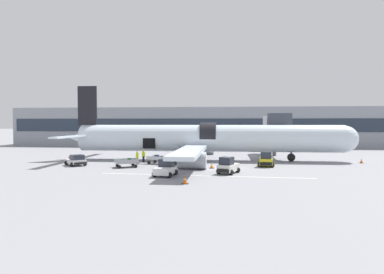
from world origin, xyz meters
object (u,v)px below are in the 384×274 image
(ground_crew_loader_b, at_px, (170,160))
(suitcase_on_tarmac_upright, at_px, (175,164))
(baggage_tug_lead, at_px, (166,169))
(baggage_tug_mid, at_px, (266,160))
(baggage_tug_rear, at_px, (76,161))
(ground_crew_loader_a, at_px, (137,157))
(baggage_cart_queued, at_px, (127,163))
(ground_crew_driver, at_px, (144,156))
(airplane, at_px, (205,139))
(baggage_tug_spare, at_px, (228,166))
(baggage_cart_loading, at_px, (159,160))

(ground_crew_loader_b, xyz_separation_m, suitcase_on_tarmac_upright, (0.41, 0.81, -0.58))
(baggage_tug_lead, height_order, baggage_tug_mid, baggage_tug_mid)
(baggage_tug_rear, height_order, ground_crew_loader_a, ground_crew_loader_a)
(baggage_cart_queued, relative_size, ground_crew_loader_b, 2.25)
(baggage_cart_queued, relative_size, ground_crew_loader_a, 2.21)
(ground_crew_loader_b, bearing_deg, ground_crew_driver, 133.91)
(baggage_tug_mid, height_order, ground_crew_driver, baggage_tug_mid)
(suitcase_on_tarmac_upright, bearing_deg, baggage_tug_mid, 3.31)
(ground_crew_loader_b, bearing_deg, airplane, 64.80)
(airplane, height_order, baggage_tug_mid, airplane)
(baggage_tug_spare, xyz_separation_m, baggage_cart_loading, (-8.69, 7.32, -0.19))
(baggage_tug_mid, distance_m, baggage_cart_loading, 13.21)
(airplane, distance_m, baggage_tug_rear, 17.05)
(baggage_tug_lead, relative_size, baggage_cart_loading, 0.80)
(airplane, distance_m, suitcase_on_tarmac_upright, 7.91)
(baggage_tug_spare, bearing_deg, baggage_tug_mid, 53.54)
(ground_crew_loader_b, relative_size, suitcase_on_tarmac_upright, 2.53)
(airplane, height_order, baggage_cart_queued, airplane)
(ground_crew_loader_a, xyz_separation_m, ground_crew_loader_b, (4.63, -2.44, -0.01))
(ground_crew_driver, height_order, suitcase_on_tarmac_upright, ground_crew_driver)
(baggage_tug_rear, bearing_deg, baggage_cart_loading, 15.45)
(ground_crew_loader_b, distance_m, ground_crew_driver, 6.28)
(suitcase_on_tarmac_upright, bearing_deg, ground_crew_driver, 142.02)
(baggage_cart_queued, distance_m, ground_crew_loader_a, 3.30)
(baggage_tug_mid, relative_size, suitcase_on_tarmac_upright, 3.92)
(baggage_tug_rear, distance_m, ground_crew_loader_b, 11.58)
(suitcase_on_tarmac_upright, bearing_deg, baggage_tug_rear, -176.36)
(airplane, xyz_separation_m, baggage_tug_lead, (-2.79, -14.38, -2.27))
(baggage_tug_lead, height_order, baggage_tug_spare, baggage_tug_spare)
(baggage_tug_lead, xyz_separation_m, baggage_tug_rear, (-12.33, 6.88, -0.11))
(baggage_cart_queued, height_order, suitcase_on_tarmac_upright, baggage_cart_queued)
(ground_crew_loader_a, bearing_deg, baggage_cart_queued, -95.11)
(baggage_tug_lead, distance_m, ground_crew_driver, 12.46)
(baggage_tug_lead, height_order, ground_crew_loader_b, baggage_tug_lead)
(baggage_cart_queued, xyz_separation_m, suitcase_on_tarmac_upright, (5.33, 1.64, -0.23))
(baggage_tug_lead, height_order, suitcase_on_tarmac_upright, baggage_tug_lead)
(baggage_tug_rear, relative_size, baggage_cart_queued, 0.91)
(baggage_cart_loading, xyz_separation_m, ground_crew_loader_a, (-2.73, -0.28, 0.31))
(ground_crew_loader_a, height_order, suitcase_on_tarmac_upright, ground_crew_loader_a)
(airplane, height_order, baggage_tug_lead, airplane)
(baggage_tug_rear, xyz_separation_m, ground_crew_loader_b, (11.58, -0.04, 0.24))
(ground_crew_loader_b, bearing_deg, baggage_tug_mid, 7.27)
(baggage_tug_rear, bearing_deg, ground_crew_loader_a, 19.04)
(baggage_tug_lead, relative_size, baggage_tug_mid, 1.20)
(ground_crew_driver, bearing_deg, baggage_cart_queued, -96.06)
(ground_crew_loader_a, xyz_separation_m, suitcase_on_tarmac_upright, (5.04, -1.64, -0.59))
(baggage_cart_queued, bearing_deg, baggage_tug_lead, -46.65)
(ground_crew_driver, bearing_deg, suitcase_on_tarmac_upright, -37.98)
(baggage_tug_lead, bearing_deg, baggage_tug_rear, 150.83)
(airplane, distance_m, ground_crew_loader_b, 8.60)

